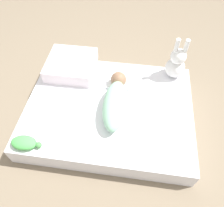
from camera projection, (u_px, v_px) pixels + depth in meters
The scene contains 7 objects.
ground_plane at pixel (109, 117), 1.68m from camera, with size 12.00×12.00×0.00m, color #7A6B56.
bed_mattress at pixel (109, 111), 1.62m from camera, with size 1.18×0.90×0.15m.
burp_cloth at pixel (122, 79), 1.70m from camera, with size 0.22×0.21×0.02m.
swaddled_baby at pixel (116, 101), 1.50m from camera, with size 0.17×0.51×0.14m.
pillow at pixel (71, 65), 1.74m from camera, with size 0.37×0.35×0.11m.
bunny_plush at pixel (176, 64), 1.65m from camera, with size 0.15×0.15×0.33m.
turtle_plush at pixel (25, 143), 1.35m from camera, with size 0.19×0.10×0.06m.
Camera 1 is at (0.15, -0.93, 1.40)m, focal length 35.00 mm.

